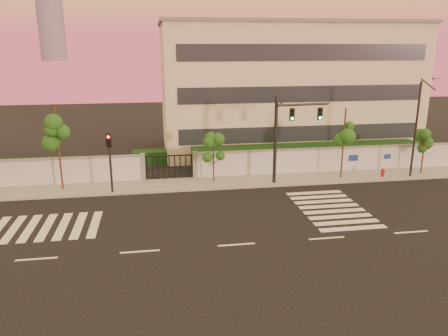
{
  "coord_description": "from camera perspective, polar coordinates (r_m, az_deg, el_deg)",
  "views": [
    {
      "loc": [
        -4.0,
        -20.61,
        10.17
      ],
      "look_at": [
        0.31,
        6.0,
        2.51
      ],
      "focal_mm": 35.0,
      "sensor_mm": 36.0,
      "label": 1
    }
  ],
  "objects": [
    {
      "name": "traffic_signal_main",
      "position": [
        32.32,
        8.2,
        5.01
      ],
      "size": [
        4.17,
        0.62,
        6.6
      ],
      "rotation": [
        0.0,
        0.0,
        0.11
      ],
      "color": "black",
      "rests_on": "ground"
    },
    {
      "name": "perimeter_wall",
      "position": [
        34.1,
        -1.95,
        0.38
      ],
      "size": [
        60.0,
        0.36,
        2.2
      ],
      "color": "#B4B6BB",
      "rests_on": "ground"
    },
    {
      "name": "street_tree_e",
      "position": [
        34.37,
        15.48,
        5.13
      ],
      "size": [
        1.54,
        1.23,
        5.58
      ],
      "color": "#382314",
      "rests_on": "ground"
    },
    {
      "name": "traffic_signal_secondary",
      "position": [
        31.0,
        -14.69,
        1.62
      ],
      "size": [
        0.35,
        0.34,
        4.44
      ],
      "rotation": [
        0.0,
        0.0,
        0.29
      ],
      "color": "black",
      "rests_on": "ground"
    },
    {
      "name": "street_tree_d",
      "position": [
        32.41,
        -1.37,
        2.63
      ],
      "size": [
        1.31,
        1.04,
        3.73
      ],
      "color": "#382314",
      "rests_on": "ground"
    },
    {
      "name": "road_markings",
      "position": [
        26.51,
        -3.28,
        -6.7
      ],
      "size": [
        57.0,
        7.62,
        0.02
      ],
      "color": "silver",
      "rests_on": "ground"
    },
    {
      "name": "street_tree_c",
      "position": [
        32.49,
        -20.98,
        4.93
      ],
      "size": [
        1.6,
        1.27,
        6.25
      ],
      "color": "#382314",
      "rests_on": "ground"
    },
    {
      "name": "sidewalk",
      "position": [
        32.95,
        -1.78,
        -1.98
      ],
      "size": [
        60.0,
        3.0,
        0.15
      ],
      "primitive_type": "cube",
      "color": "gray",
      "rests_on": "ground"
    },
    {
      "name": "streetlight_east",
      "position": [
        36.49,
        23.96,
        5.2
      ],
      "size": [
        0.47,
        1.9,
        7.9
      ],
      "color": "black",
      "rests_on": "ground"
    },
    {
      "name": "hedge_row",
      "position": [
        36.93,
        -0.85,
        1.2
      ],
      "size": [
        41.0,
        4.25,
        1.8
      ],
      "color": "black",
      "rests_on": "ground"
    },
    {
      "name": "ground",
      "position": [
        23.33,
        1.63,
        -9.99
      ],
      "size": [
        120.0,
        120.0,
        0.0
      ],
      "primitive_type": "plane",
      "color": "black",
      "rests_on": "ground"
    },
    {
      "name": "street_tree_f",
      "position": [
        38.2,
        24.76,
        3.28
      ],
      "size": [
        1.56,
        1.24,
        3.8
      ],
      "color": "#382314",
      "rests_on": "ground"
    },
    {
      "name": "fire_hydrant",
      "position": [
        36.41,
        20.02,
        -0.66
      ],
      "size": [
        0.33,
        0.31,
        0.83
      ],
      "rotation": [
        0.0,
        0.0,
        -0.41
      ],
      "color": "#AA160B",
      "rests_on": "ground"
    },
    {
      "name": "institutional_building",
      "position": [
        44.71,
        7.88,
        10.57
      ],
      "size": [
        24.4,
        12.4,
        12.25
      ],
      "color": "beige",
      "rests_on": "ground"
    }
  ]
}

